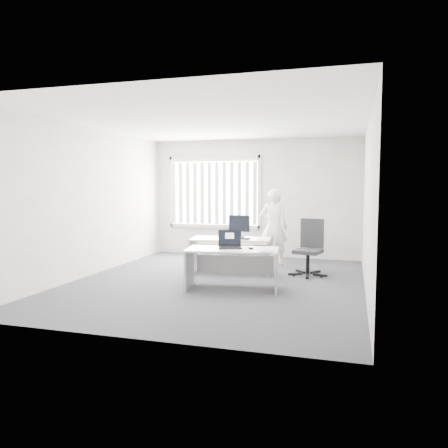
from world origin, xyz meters
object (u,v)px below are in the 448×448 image
(desk_far, at_px, (231,248))
(monitor, at_px, (239,226))
(laptop, at_px, (230,239))
(desk_near, at_px, (232,260))
(person, at_px, (274,227))
(office_chair, at_px, (309,258))

(desk_far, bearing_deg, monitor, 55.59)
(desk_far, distance_m, laptop, 1.33)
(desk_near, height_order, person, person)
(desk_near, relative_size, office_chair, 1.46)
(person, relative_size, monitor, 3.79)
(office_chair, relative_size, person, 0.65)
(office_chair, distance_m, laptop, 1.92)
(person, relative_size, laptop, 4.34)
(laptop, bearing_deg, person, 63.72)
(desk_far, bearing_deg, laptop, -82.44)
(desk_far, height_order, monitor, monitor)
(desk_far, xyz_separation_m, person, (0.63, 1.19, 0.32))
(desk_near, bearing_deg, monitor, 92.43)
(desk_far, relative_size, office_chair, 1.49)
(office_chair, distance_m, monitor, 1.48)
(desk_near, xyz_separation_m, monitor, (-0.27, 1.47, 0.42))
(desk_far, height_order, office_chair, office_chair)
(laptop, bearing_deg, desk_near, -36.45)
(laptop, bearing_deg, office_chair, 32.87)
(desk_near, distance_m, person, 2.48)
(desk_far, distance_m, person, 1.38)
(monitor, bearing_deg, desk_far, -110.06)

